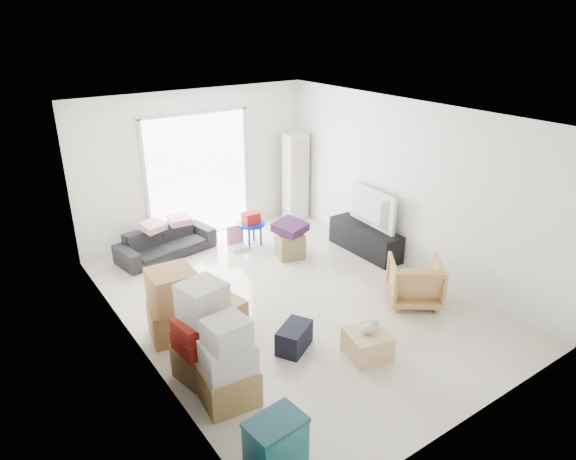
% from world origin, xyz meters
% --- Properties ---
extents(room_shell, '(4.98, 6.48, 3.18)m').
position_xyz_m(room_shell, '(0.00, 0.00, 1.35)').
color(room_shell, beige).
rests_on(room_shell, ground).
extents(sliding_door, '(2.10, 0.04, 2.33)m').
position_xyz_m(sliding_door, '(0.00, 2.98, 1.24)').
color(sliding_door, white).
rests_on(sliding_door, room_shell).
extents(ac_tower, '(0.45, 0.30, 1.75)m').
position_xyz_m(ac_tower, '(1.95, 2.65, 0.88)').
color(ac_tower, silver).
rests_on(ac_tower, room_shell).
extents(tv_console, '(0.44, 1.45, 0.48)m').
position_xyz_m(tv_console, '(2.00, 0.62, 0.24)').
color(tv_console, black).
rests_on(tv_console, room_shell).
extents(television, '(0.76, 1.20, 0.15)m').
position_xyz_m(television, '(2.00, 0.62, 0.56)').
color(television, black).
rests_on(television, tv_console).
extents(sofa, '(1.75, 0.76, 0.66)m').
position_xyz_m(sofa, '(-0.91, 2.50, 0.33)').
color(sofa, '#242529').
rests_on(sofa, room_shell).
extents(pillow_left, '(0.45, 0.40, 0.12)m').
position_xyz_m(pillow_left, '(-1.10, 2.51, 0.72)').
color(pillow_left, '#EAAABE').
rests_on(pillow_left, sofa).
extents(pillow_right, '(0.35, 0.29, 0.11)m').
position_xyz_m(pillow_right, '(-0.62, 2.53, 0.72)').
color(pillow_right, '#EAAABE').
rests_on(pillow_right, sofa).
extents(armchair, '(0.98, 0.97, 0.74)m').
position_xyz_m(armchair, '(1.41, -1.05, 0.37)').
color(armchair, tan).
rests_on(armchair, room_shell).
extents(storage_bins, '(0.55, 0.41, 0.60)m').
position_xyz_m(storage_bins, '(-1.90, -2.42, 0.30)').
color(storage_bins, '#0F5356').
rests_on(storage_bins, room_shell).
extents(box_stack_a, '(0.61, 0.53, 1.04)m').
position_xyz_m(box_stack_a, '(-1.80, -1.37, 0.46)').
color(box_stack_a, olive).
rests_on(box_stack_a, room_shell).
extents(box_stack_b, '(0.69, 0.69, 1.21)m').
position_xyz_m(box_stack_b, '(-1.80, -0.83, 0.52)').
color(box_stack_b, olive).
rests_on(box_stack_b, room_shell).
extents(box_stack_c, '(0.72, 0.63, 0.95)m').
position_xyz_m(box_stack_c, '(-1.77, 0.13, 0.46)').
color(box_stack_c, olive).
rests_on(box_stack_c, room_shell).
extents(loose_box, '(0.54, 0.54, 0.38)m').
position_xyz_m(loose_box, '(-1.14, -0.04, 0.19)').
color(loose_box, olive).
rests_on(loose_box, room_shell).
extents(duffel_bag, '(0.59, 0.52, 0.32)m').
position_xyz_m(duffel_bag, '(-0.67, -0.98, 0.16)').
color(duffel_bag, black).
rests_on(duffel_bag, room_shell).
extents(ottoman, '(0.55, 0.55, 0.44)m').
position_xyz_m(ottoman, '(0.82, 1.22, 0.22)').
color(ottoman, '#8D7F52').
rests_on(ottoman, room_shell).
extents(blanket, '(0.59, 0.59, 0.14)m').
position_xyz_m(blanket, '(0.82, 1.22, 0.51)').
color(blanket, '#3A1B43').
rests_on(blanket, ottoman).
extents(kids_table, '(0.49, 0.49, 0.63)m').
position_xyz_m(kids_table, '(0.52, 2.02, 0.44)').
color(kids_table, '#0815A8').
rests_on(kids_table, room_shell).
extents(toy_walker, '(0.33, 0.29, 0.42)m').
position_xyz_m(toy_walker, '(0.22, 2.03, 0.12)').
color(toy_walker, silver).
rests_on(toy_walker, room_shell).
extents(wood_crate, '(0.58, 0.58, 0.32)m').
position_xyz_m(wood_crate, '(-0.02, -1.61, 0.16)').
color(wood_crate, tan).
rests_on(wood_crate, room_shell).
extents(plush_bunny, '(0.29, 0.16, 0.14)m').
position_xyz_m(plush_bunny, '(0.01, -1.60, 0.39)').
color(plush_bunny, '#B2ADA8').
rests_on(plush_bunny, wood_crate).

